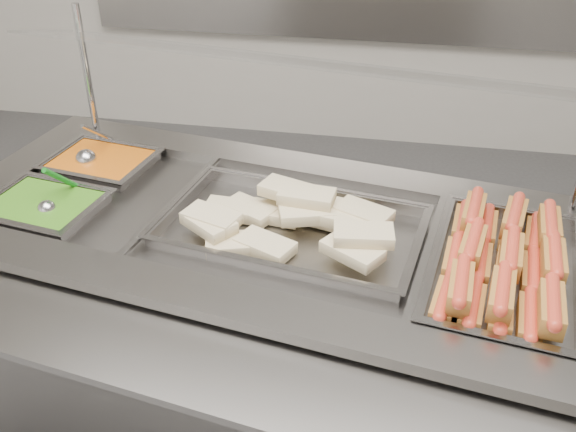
% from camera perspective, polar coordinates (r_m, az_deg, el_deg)
% --- Properties ---
extents(steam_counter, '(1.76, 1.00, 0.79)m').
position_cam_1_polar(steam_counter, '(1.80, -1.34, -11.02)').
color(steam_counter, slate).
rests_on(steam_counter, ground).
extents(tray_rail, '(1.60, 0.58, 0.05)m').
position_cam_1_polar(tray_rail, '(1.27, -9.08, -12.38)').
color(tray_rail, gray).
rests_on(tray_rail, steam_counter).
extents(sneeze_guard, '(1.48, 0.49, 0.39)m').
position_cam_1_polar(sneeze_guard, '(1.58, 0.90, 13.17)').
color(sneeze_guard, '#BCBCC0').
rests_on(sneeze_guard, steam_counter).
extents(pan_hotdogs, '(0.38, 0.53, 0.09)m').
position_cam_1_polar(pan_hotdogs, '(1.50, 18.60, -5.35)').
color(pan_hotdogs, gray).
rests_on(pan_hotdogs, steam_counter).
extents(pan_wraps, '(0.65, 0.45, 0.06)m').
position_cam_1_polar(pan_wraps, '(1.56, 0.31, -1.41)').
color(pan_wraps, gray).
rests_on(pan_wraps, steam_counter).
extents(pan_beans, '(0.30, 0.25, 0.09)m').
position_cam_1_polar(pan_beans, '(1.92, -16.15, 3.86)').
color(pan_beans, gray).
rests_on(pan_beans, steam_counter).
extents(pan_peas, '(0.30, 0.25, 0.09)m').
position_cam_1_polar(pan_peas, '(1.75, -20.75, 0.03)').
color(pan_peas, gray).
rests_on(pan_peas, steam_counter).
extents(hotdogs_in_buns, '(0.30, 0.49, 0.10)m').
position_cam_1_polar(hotdogs_in_buns, '(1.48, 18.31, -3.83)').
color(hotdogs_in_buns, '#8D5E1D').
rests_on(hotdogs_in_buns, pan_hotdogs).
extents(tortilla_wraps, '(0.51, 0.33, 0.09)m').
position_cam_1_polar(tortilla_wraps, '(1.54, 0.49, -0.18)').
color(tortilla_wraps, '#C5B284').
rests_on(tortilla_wraps, pan_wraps).
extents(ladle, '(0.06, 0.17, 0.14)m').
position_cam_1_polar(ladle, '(1.91, -17.42, 4.94)').
color(ladle, silver).
rests_on(ladle, pan_beans).
extents(serving_spoon, '(0.05, 0.15, 0.13)m').
position_cam_1_polar(serving_spoon, '(1.71, -20.42, 1.03)').
color(serving_spoon, silver).
rests_on(serving_spoon, pan_peas).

